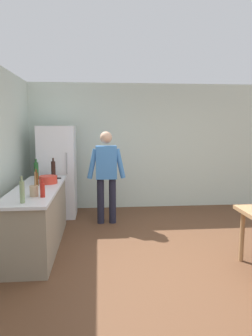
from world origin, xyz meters
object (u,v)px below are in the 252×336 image
cooking_pot (48,180)px  bottle_vinegar_tall (22,192)px  refrigerator (58,172)px  bottle_beer_brown (36,179)px  bottle_wine_dark (53,169)px  person (106,171)px  utensil_jar (34,190)px  bottle_wine_green (36,170)px  bottle_sauce_red (42,190)px

cooking_pot → bottle_vinegar_tall: bearing=-94.8°
refrigerator → cooking_pot: refrigerator is taller
bottle_beer_brown → bottle_wine_dark: size_ratio=0.76×
person → refrigerator: bearing=149.8°
utensil_jar → bottle_wine_green: size_ratio=0.94×
bottle_wine_green → bottle_sauce_red: 1.47m
refrigerator → bottle_wine_green: bearing=-107.7°
bottle_vinegar_tall → cooking_pot: bearing=85.2°
refrigerator → person: refrigerator is taller
bottle_sauce_red → bottle_vinegar_tall: bottle_vinegar_tall is taller
utensil_jar → bottle_sauce_red: (0.12, -0.06, 0.02)m
bottle_wine_dark → bottle_vinegar_tall: 1.84m
bottle_beer_brown → bottle_sauce_red: 0.79m
refrigerator → cooking_pot: bearing=-89.2°
utensil_jar → bottle_wine_green: 1.39m
bottle_beer_brown → bottle_sauce_red: bottle_beer_brown is taller
refrigerator → bottle_beer_brown: refrigerator is taller
bottle_beer_brown → bottle_sauce_red: (0.22, -0.76, -0.01)m
refrigerator → cooking_pot: size_ratio=4.50×
refrigerator → bottle_wine_dark: refrigerator is taller
cooking_pot → bottle_beer_brown: bearing=-125.8°
person → bottle_beer_brown: bearing=-139.8°
bottle_vinegar_tall → person: bearing=62.0°
bottle_beer_brown → bottle_wine_dark: (0.14, 0.80, 0.04)m
cooking_pot → bottle_sauce_red: bottle_sauce_red is taller
bottle_wine_green → bottle_beer_brown: bearing=-79.1°
bottle_beer_brown → bottle_wine_green: size_ratio=0.76×
bottle_wine_dark → bottle_vinegar_tall: bearing=-93.1°
refrigerator → bottle_vinegar_tall: refrigerator is taller
cooking_pot → utensil_jar: (-0.04, -0.90, 0.02)m
bottle_sauce_red → bottle_wine_dark: 1.56m
person → bottle_wine_dark: person is taller
bottle_beer_brown → bottle_wine_dark: bearing=80.1°
utensil_jar → bottle_sauce_red: bearing=-26.0°
person → bottle_vinegar_tall: bearing=-118.0°
refrigerator → utensil_jar: bearing=-90.5°
refrigerator → utensil_jar: size_ratio=5.62×
bottle_wine_dark → bottle_vinegar_tall: bottle_wine_dark is taller
bottle_wine_green → refrigerator: bearing=72.3°
cooking_pot → utensil_jar: bearing=-92.3°
bottle_wine_dark → person: bearing=6.6°
utensil_jar → bottle_wine_dark: size_ratio=0.94×
utensil_jar → bottle_sauce_red: size_ratio=1.33×
bottle_wine_dark → bottle_vinegar_tall: (-0.10, -1.84, -0.01)m
refrigerator → bottle_vinegar_tall: size_ratio=5.62×
bottle_sauce_red → bottle_vinegar_tall: bearing=-123.4°
person → cooking_pot: (-0.93, -0.71, -0.02)m
person → utensil_jar: size_ratio=5.31×
utensil_jar → bottle_vinegar_tall: same height
utensil_jar → refrigerator: bearing=89.5°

